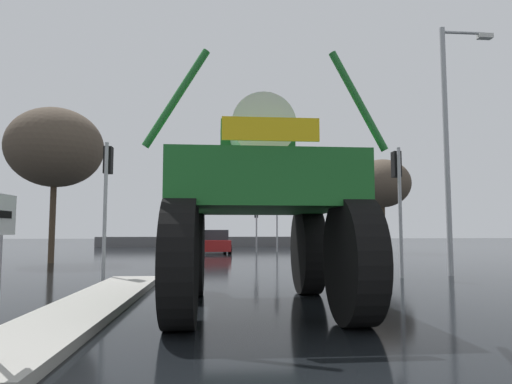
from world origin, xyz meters
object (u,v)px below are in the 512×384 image
streetlight_near_right (450,136)px  bare_tree_right (382,184)px  traffic_signal_far_right (256,217)px  traffic_signal_near_right (398,183)px  oversize_sprayer (258,205)px  traffic_signal_far_left (277,208)px  sedan_ahead (214,242)px  bare_tree_left (55,148)px  traffic_signal_near_left (107,180)px

streetlight_near_right → bare_tree_right: bearing=78.1°
traffic_signal_far_right → bare_tree_right: 8.87m
bare_tree_right → traffic_signal_near_right: bearing=-108.7°
oversize_sprayer → traffic_signal_near_right: bearing=-44.4°
traffic_signal_near_right → traffic_signal_far_left: 17.17m
sedan_ahead → traffic_signal_far_left: 5.12m
oversize_sprayer → bare_tree_right: size_ratio=0.90×
traffic_signal_far_left → traffic_signal_far_right: traffic_signal_far_left is taller
traffic_signal_near_right → traffic_signal_far_left: (-1.79, 17.07, 0.01)m
streetlight_near_right → bare_tree_right: size_ratio=1.35×
traffic_signal_far_left → streetlight_near_right: streetlight_near_right is taller
traffic_signal_far_right → bare_tree_left: size_ratio=0.46×
traffic_signal_near_right → traffic_signal_far_left: traffic_signal_far_left is taller
oversize_sprayer → streetlight_near_right: bearing=-51.9°
traffic_signal_near_left → streetlight_near_right: size_ratio=0.49×
traffic_signal_far_right → traffic_signal_far_left: bearing=-0.5°
oversize_sprayer → streetlight_near_right: streetlight_near_right is taller
traffic_signal_near_left → bare_tree_left: size_ratio=0.58×
oversize_sprayer → traffic_signal_far_right: bearing=-5.0°
bare_tree_left → traffic_signal_near_right: bearing=-28.6°
traffic_signal_near_left → traffic_signal_far_left: traffic_signal_near_left is taller
streetlight_near_right → traffic_signal_near_right: bearing=-168.3°
traffic_signal_near_right → streetlight_near_right: 2.67m
traffic_signal_far_right → bare_tree_right: size_ratio=0.53×
traffic_signal_near_right → bare_tree_right: bearing=71.3°
streetlight_near_right → traffic_signal_near_left: bearing=-177.8°
streetlight_near_right → traffic_signal_far_left: bearing=103.0°
streetlight_near_right → sedan_ahead: bearing=118.3°
traffic_signal_far_left → traffic_signal_far_right: (-1.43, 0.01, -0.63)m
oversize_sprayer → traffic_signal_near_left: (-4.22, 5.16, 1.04)m
traffic_signal_far_left → bare_tree_right: 7.36m
traffic_signal_near_left → traffic_signal_near_right: 9.18m
oversize_sprayer → bare_tree_left: (-8.48, 12.49, 3.33)m
traffic_signal_near_left → traffic_signal_far_left: bearing=66.6°
oversize_sprayer → traffic_signal_near_left: oversize_sprayer is taller
bare_tree_left → sedan_ahead: bearing=48.3°
streetlight_near_right → bare_tree_right: streetlight_near_right is taller
streetlight_near_right → bare_tree_left: 16.96m
sedan_ahead → traffic_signal_near_left: traffic_signal_near_left is taller
oversize_sprayer → bare_tree_right: (10.13, 20.46, 2.63)m
bare_tree_left → bare_tree_right: bare_tree_left is taller
bare_tree_right → bare_tree_left: bearing=-156.8°
traffic_signal_near_left → traffic_signal_far_right: (5.96, 17.09, -0.64)m
traffic_signal_far_right → streetlight_near_right: 17.63m
sedan_ahead → traffic_signal_far_left: traffic_signal_far_left is taller
traffic_signal_near_right → oversize_sprayer: bearing=-133.9°
sedan_ahead → traffic_signal_near_right: (6.10, -15.56, 2.32)m
traffic_signal_near_right → sedan_ahead: bearing=111.4°
bare_tree_left → bare_tree_right: bearing=23.2°
oversize_sprayer → bare_tree_left: bearing=33.7°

